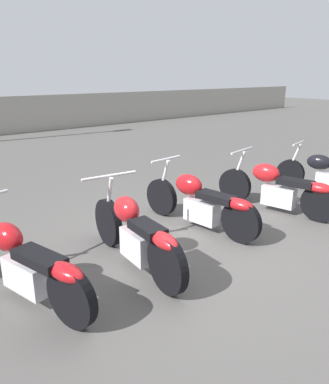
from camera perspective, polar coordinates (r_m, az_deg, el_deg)
name	(u,v)px	position (r m, az deg, el deg)	size (l,w,h in m)	color
ground_plane	(195,250)	(5.03, 4.62, -8.74)	(60.00, 60.00, 0.00)	#514F4C
motorcycle_slot_1	(24,264)	(4.09, -20.64, -10.21)	(0.81, 2.13, 0.97)	black
motorcycle_slot_2	(136,234)	(4.44, -4.38, -6.44)	(0.75, 2.05, 1.01)	black
motorcycle_slot_3	(201,202)	(5.56, 5.52, -1.56)	(0.62, 2.13, 0.97)	black
motorcycle_slot_4	(278,188)	(6.50, 16.90, 0.58)	(0.73, 2.10, 0.97)	black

